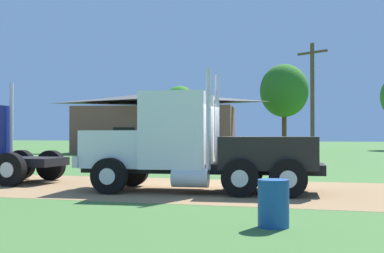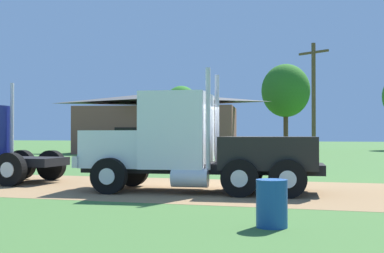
% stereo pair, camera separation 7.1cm
% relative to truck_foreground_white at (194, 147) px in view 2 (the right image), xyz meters
% --- Properties ---
extents(ground_plane, '(200.00, 200.00, 0.00)m').
position_rel_truck_foreground_white_xyz_m(ground_plane, '(0.85, 0.61, -1.29)').
color(ground_plane, '#416A31').
extents(dirt_track, '(120.00, 6.71, 0.01)m').
position_rel_truck_foreground_white_xyz_m(dirt_track, '(0.85, 0.61, -1.29)').
color(dirt_track, '#926F49').
rests_on(dirt_track, ground_plane).
extents(truck_foreground_white, '(7.15, 3.06, 3.49)m').
position_rel_truck_foreground_white_xyz_m(truck_foreground_white, '(0.00, 0.00, 0.00)').
color(truck_foreground_white, black).
rests_on(truck_foreground_white, ground_plane).
extents(steel_barrel, '(0.56, 0.56, 0.86)m').
position_rel_truck_foreground_white_xyz_m(steel_barrel, '(2.89, -5.13, -0.87)').
color(steel_barrel, '#19478C').
rests_on(steel_barrel, ground_plane).
extents(shed_building, '(14.69, 9.02, 5.25)m').
position_rel_truck_foreground_white_xyz_m(shed_building, '(-10.91, 27.45, 1.23)').
color(shed_building, brown).
rests_on(shed_building, ground_plane).
extents(utility_pole_near, '(1.92, 1.31, 7.47)m').
position_rel_truck_foreground_white_xyz_m(utility_pole_near, '(2.59, 19.01, 2.69)').
color(utility_pole_near, brown).
rests_on(utility_pole_near, ground_plane).
extents(tree_left, '(3.53, 3.53, 6.79)m').
position_rel_truck_foreground_white_xyz_m(tree_left, '(-11.95, 37.66, 3.51)').
color(tree_left, '#513823').
rests_on(tree_left, ground_plane).
extents(tree_mid, '(4.54, 4.54, 8.24)m').
position_rel_truck_foreground_white_xyz_m(tree_mid, '(-0.62, 34.22, 4.43)').
color(tree_mid, '#513823').
rests_on(tree_mid, ground_plane).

